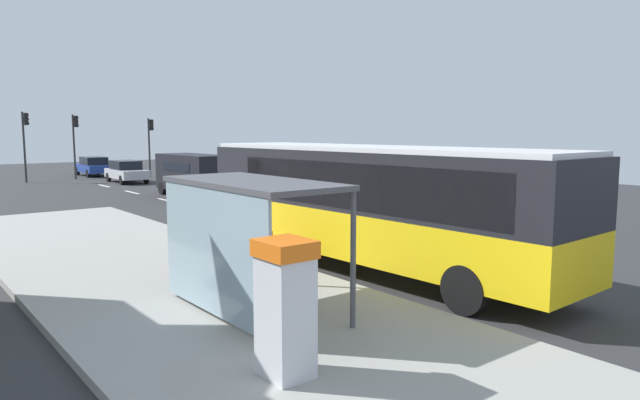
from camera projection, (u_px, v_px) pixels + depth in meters
name	position (u px, v px, depth m)	size (l,w,h in m)	color
ground_plane	(208.00, 212.00, 25.47)	(56.00, 92.00, 0.04)	#2D2D30
sidewalk_platform	(198.00, 296.00, 12.17)	(6.20, 30.00, 0.18)	#999993
lane_stripe_seg_1	(503.00, 279.00, 13.94)	(0.16, 2.20, 0.01)	silver
lane_stripe_seg_2	(364.00, 246.00, 17.83)	(0.16, 2.20, 0.01)	silver
lane_stripe_seg_3	(275.00, 226.00, 21.73)	(0.16, 2.20, 0.01)	silver
lane_stripe_seg_4	(213.00, 211.00, 25.62)	(0.16, 2.20, 0.01)	silver
lane_stripe_seg_5	(167.00, 200.00, 29.52)	(0.16, 2.20, 0.01)	silver
lane_stripe_seg_6	(132.00, 192.00, 33.41)	(0.16, 2.20, 0.01)	silver
lane_stripe_seg_7	(104.00, 186.00, 37.31)	(0.16, 2.20, 0.01)	silver
bus	(370.00, 200.00, 14.58)	(2.91, 11.09, 3.21)	yellow
white_van	(193.00, 172.00, 31.28)	(2.16, 5.26, 2.30)	black
sedan_near	(126.00, 171.00, 39.70)	(1.96, 4.46, 1.52)	#B7B7BC
sedan_far	(93.00, 166.00, 45.46)	(1.90, 4.43, 1.52)	navy
ticket_machine	(285.00, 307.00, 7.91)	(0.66, 0.76, 1.94)	silver
recycling_bin_red	(262.00, 250.00, 14.15)	(0.52, 0.52, 0.95)	red
recycling_bin_orange	(248.00, 246.00, 14.70)	(0.52, 0.52, 0.95)	orange
traffic_light_near_side	(150.00, 138.00, 44.13)	(0.49, 0.28, 4.52)	#2D2D2D
traffic_light_far_side	(25.00, 136.00, 39.43)	(0.49, 0.28, 4.88)	#2D2D2D
traffic_light_median	(75.00, 136.00, 42.22)	(0.49, 0.28, 4.77)	#2D2D2D
bus_shelter	(238.00, 213.00, 10.54)	(1.80, 4.00, 2.50)	#4C4C51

